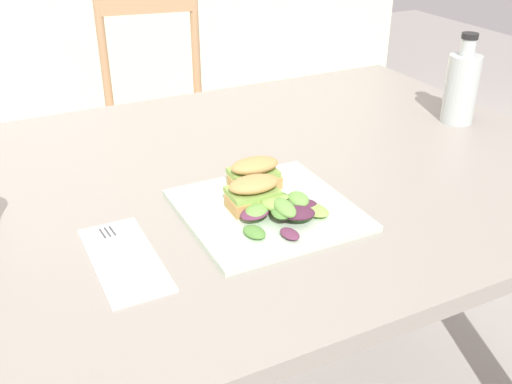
{
  "coord_description": "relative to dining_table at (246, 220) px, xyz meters",
  "views": [
    {
      "loc": [
        -0.35,
        -0.97,
        1.24
      ],
      "look_at": [
        0.05,
        -0.17,
        0.76
      ],
      "focal_mm": 41.41,
      "sensor_mm": 36.0,
      "label": 1
    }
  ],
  "objects": [
    {
      "name": "dining_table",
      "position": [
        0.0,
        0.0,
        0.0
      ],
      "size": [
        1.36,
        0.96,
        0.74
      ],
      "color": "gray",
      "rests_on": "ground"
    },
    {
      "name": "chair_wooden_far",
      "position": [
        0.16,
        1.06,
        -0.18
      ],
      "size": [
        0.46,
        0.46,
        0.87
      ],
      "color": "tan",
      "rests_on": "ground"
    },
    {
      "name": "plate_lunch",
      "position": [
        -0.04,
        -0.16,
        0.12
      ],
      "size": [
        0.27,
        0.27,
        0.01
      ],
      "primitive_type": "cube",
      "color": "beige",
      "rests_on": "dining_table"
    },
    {
      "name": "sandwich_half_front",
      "position": [
        -0.06,
        -0.15,
        0.15
      ],
      "size": [
        0.09,
        0.06,
        0.06
      ],
      "color": "tan",
      "rests_on": "plate_lunch"
    },
    {
      "name": "sandwich_half_back",
      "position": [
        -0.02,
        -0.09,
        0.15
      ],
      "size": [
        0.09,
        0.06,
        0.06
      ],
      "color": "tan",
      "rests_on": "plate_lunch"
    },
    {
      "name": "salad_mixed_greens",
      "position": [
        -0.03,
        -0.2,
        0.14
      ],
      "size": [
        0.16,
        0.16,
        0.04
      ],
      "color": "#3D7033",
      "rests_on": "plate_lunch"
    },
    {
      "name": "napkin_folded",
      "position": [
        -0.29,
        -0.19,
        0.11
      ],
      "size": [
        0.09,
        0.22,
        0.0
      ],
      "primitive_type": "cube",
      "rotation": [
        0.0,
        0.0,
        0.0
      ],
      "color": "white",
      "rests_on": "dining_table"
    },
    {
      "name": "fork_on_napkin",
      "position": [
        -0.29,
        -0.18,
        0.12
      ],
      "size": [
        0.03,
        0.19,
        0.0
      ],
      "color": "silver",
      "rests_on": "napkin_folded"
    },
    {
      "name": "bottle_cold_brew",
      "position": [
        0.55,
        0.02,
        0.18
      ],
      "size": [
        0.07,
        0.07,
        0.2
      ],
      "color": "black",
      "rests_on": "dining_table"
    }
  ]
}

